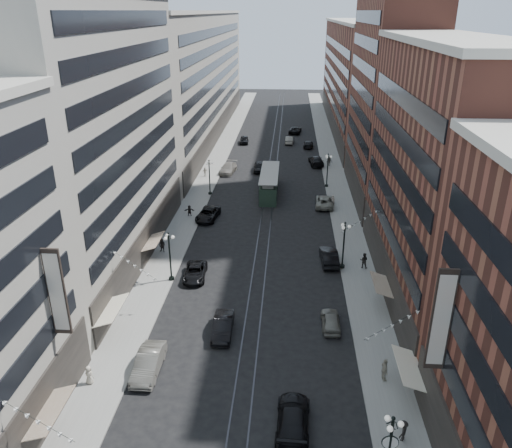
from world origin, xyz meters
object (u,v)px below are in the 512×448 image
(car_2, at_px, (195,272))
(pedestrian_8, at_px, (333,201))
(car_4, at_px, (331,320))
(pedestrian_7, at_px, (364,260))
(car_7, at_px, (208,214))
(car_10, at_px, (329,256))
(pedestrian_4, at_px, (385,370))
(car_extra_1, at_px, (295,130))
(lamppost_se_mid, at_px, (327,169))
(car_5, at_px, (223,326))
(car_extra_0, at_px, (308,144))
(pedestrian_3, at_px, (403,431))
(car_6, at_px, (293,419))
(lamppost_sw_mid, at_px, (209,176))
(car_9, at_px, (244,140))
(pedestrian_9, at_px, (329,161))
(car_1, at_px, (148,363))
(car_8, at_px, (228,168))
(car_11, at_px, (324,201))
(car_14, at_px, (289,140))
(lamppost_sw_far, at_px, (170,255))
(pedestrian_6, at_px, (205,172))
(pedestrian_2, at_px, (162,245))
(pedestrian_1, at_px, (89,375))
(streetcar, at_px, (269,184))
(car_13, at_px, (259,167))
(lamppost_se_far, at_px, (344,244))
(car_12, at_px, (316,160))
(pedestrian_5, at_px, (189,211))

(car_2, height_order, pedestrian_8, pedestrian_8)
(car_4, relative_size, pedestrian_7, 2.28)
(car_7, xyz_separation_m, car_10, (15.79, -11.98, 0.08))
(pedestrian_4, height_order, car_extra_1, pedestrian_4)
(lamppost_se_mid, height_order, pedestrian_7, lamppost_se_mid)
(car_5, bearing_deg, car_extra_0, 80.71)
(pedestrian_3, bearing_deg, car_6, -62.92)
(pedestrian_4, xyz_separation_m, pedestrian_7, (0.82, 18.52, -0.06))
(car_5, bearing_deg, pedestrian_4, -23.18)
(lamppost_sw_mid, bearing_deg, car_9, 86.01)
(car_extra_0, bearing_deg, pedestrian_8, 98.35)
(car_9, xyz_separation_m, pedestrian_9, (17.31, -16.39, 0.26))
(pedestrian_3, bearing_deg, lamppost_se_mid, -145.52)
(car_1, height_order, pedestrian_3, pedestrian_3)
(car_5, bearing_deg, car_8, 95.06)
(lamppost_sw_mid, relative_size, car_10, 1.08)
(car_11, relative_size, car_14, 1.17)
(lamppost_sw_far, xyz_separation_m, pedestrian_3, (20.20, -20.28, -2.15))
(car_7, relative_size, car_8, 0.94)
(car_2, xyz_separation_m, pedestrian_6, (-4.65, 35.21, 0.26))
(pedestrian_8, bearing_deg, car_7, 8.02)
(car_7, relative_size, pedestrian_9, 3.10)
(car_6, distance_m, car_10, 25.16)
(car_6, bearing_deg, lamppost_sw_far, -54.39)
(pedestrian_4, relative_size, car_11, 0.35)
(car_7, distance_m, car_14, 44.93)
(pedestrian_4, bearing_deg, car_1, 81.63)
(pedestrian_4, bearing_deg, car_11, -5.03)
(pedestrian_2, xyz_separation_m, car_extra_1, (15.98, 64.35, -0.24))
(pedestrian_1, relative_size, car_9, 0.35)
(lamppost_se_mid, relative_size, pedestrian_1, 3.53)
(streetcar, xyz_separation_m, pedestrian_9, (10.44, 15.41, -0.57))
(car_1, distance_m, car_6, 12.52)
(lamppost_sw_far, distance_m, car_6, 23.57)
(car_1, bearing_deg, lamppost_sw_mid, 92.04)
(car_1, xyz_separation_m, car_14, (10.71, 75.31, -0.07))
(car_7, distance_m, car_11, 17.40)
(car_8, xyz_separation_m, car_13, (5.46, 1.16, -0.01))
(car_5, bearing_deg, pedestrian_3, -40.96)
(pedestrian_1, height_order, car_10, pedestrian_1)
(car_1, relative_size, car_6, 0.92)
(streetcar, bearing_deg, car_11, -32.11)
(lamppost_se_far, bearing_deg, pedestrian_9, 88.22)
(pedestrian_9, bearing_deg, car_extra_1, 119.25)
(lamppost_se_far, relative_size, car_6, 0.99)
(car_12, bearing_deg, lamppost_se_mid, 89.47)
(lamppost_sw_mid, distance_m, pedestrian_9, 26.00)
(lamppost_se_mid, xyz_separation_m, car_13, (-11.52, 7.94, -2.27))
(pedestrian_5, xyz_separation_m, pedestrian_6, (-0.75, 18.05, 0.03))
(car_12, height_order, pedestrian_5, car_12)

